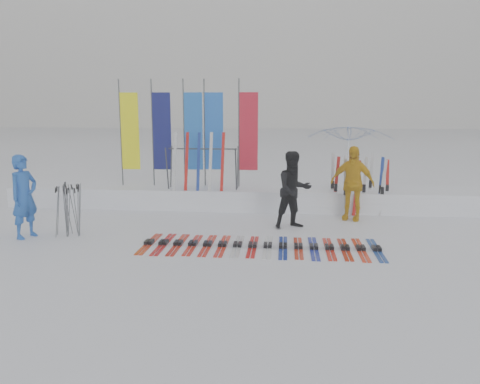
# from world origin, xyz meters

# --- Properties ---
(ground) EXTENTS (120.00, 120.00, 0.00)m
(ground) POSITION_xyz_m (0.00, 0.00, 0.00)
(ground) COLOR white
(ground) RESTS_ON ground
(snow_bank) EXTENTS (14.00, 1.60, 0.60)m
(snow_bank) POSITION_xyz_m (0.00, 4.60, 0.30)
(snow_bank) COLOR white
(snow_bank) RESTS_ON ground
(person_blue) EXTENTS (0.66, 0.81, 1.92)m
(person_blue) POSITION_xyz_m (-4.66, 0.77, 0.96)
(person_blue) COLOR #1E53B2
(person_blue) RESTS_ON ground
(person_black) EXTENTS (1.14, 1.03, 1.91)m
(person_black) POSITION_xyz_m (1.47, 2.26, 0.95)
(person_black) COLOR black
(person_black) RESTS_ON ground
(person_yellow) EXTENTS (1.25, 0.86, 1.97)m
(person_yellow) POSITION_xyz_m (3.02, 3.28, 0.99)
(person_yellow) COLOR gold
(person_yellow) RESTS_ON ground
(tent_canopy) EXTENTS (2.78, 2.84, 2.49)m
(tent_canopy) POSITION_xyz_m (3.27, 6.12, 1.24)
(tent_canopy) COLOR white
(tent_canopy) RESTS_ON ground
(ski_row) EXTENTS (5.05, 1.70, 0.07)m
(ski_row) POSITION_xyz_m (0.75, 0.51, 0.04)
(ski_row) COLOR red
(ski_row) RESTS_ON ground
(pole_cluster) EXTENTS (0.62, 0.61, 1.24)m
(pole_cluster) POSITION_xyz_m (-3.75, 1.06, 0.60)
(pole_cluster) COLOR #595B60
(pole_cluster) RESTS_ON ground
(feather_flags) EXTENTS (4.17, 0.23, 3.20)m
(feather_flags) POSITION_xyz_m (-1.67, 4.76, 2.24)
(feather_flags) COLOR #383A3F
(feather_flags) RESTS_ON ground
(ski_rack) EXTENTS (2.04, 0.80, 1.23)m
(ski_rack) POSITION_xyz_m (-1.14, 4.20, 1.38)
(ski_rack) COLOR #383A3F
(ski_rack) RESTS_ON ground
(upright_skis) EXTENTS (1.63, 1.16, 1.68)m
(upright_skis) POSITION_xyz_m (3.33, 4.16, 0.80)
(upright_skis) COLOR red
(upright_skis) RESTS_ON ground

